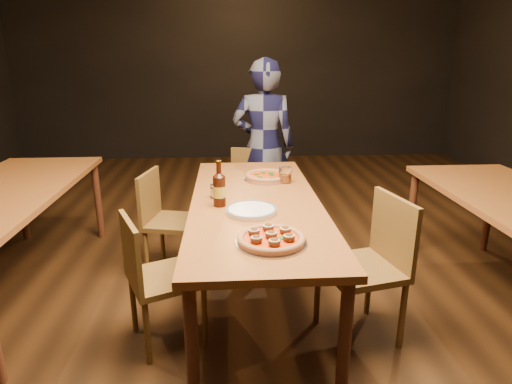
{
  "coord_description": "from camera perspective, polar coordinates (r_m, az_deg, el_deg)",
  "views": [
    {
      "loc": [
        -0.16,
        -2.53,
        1.61
      ],
      "look_at": [
        0.0,
        -0.05,
        0.82
      ],
      "focal_mm": 30.0,
      "sensor_mm": 36.0,
      "label": 1
    }
  ],
  "objects": [
    {
      "name": "pizza_meatball",
      "position": [
        2.07,
        2.03,
        -6.23
      ],
      "size": [
        0.35,
        0.35,
        0.06
      ],
      "rotation": [
        0.0,
        0.0,
        0.33
      ],
      "color": "#B7B7BF",
      "rests_on": "table_main"
    },
    {
      "name": "ground",
      "position": [
        3.0,
        -0.06,
        -14.78
      ],
      "size": [
        9.0,
        9.0,
        0.0
      ],
      "primitive_type": "plane",
      "color": "black"
    },
    {
      "name": "table_main",
      "position": [
        2.7,
        -0.07,
        -2.54
      ],
      "size": [
        0.8,
        2.0,
        0.75
      ],
      "color": "brown",
      "rests_on": "ground"
    },
    {
      "name": "room_shell",
      "position": [
        2.55,
        -0.08,
        23.17
      ],
      "size": [
        9.0,
        9.0,
        9.0
      ],
      "color": "black",
      "rests_on": "ground"
    },
    {
      "name": "chair_main_e",
      "position": [
        2.57,
        13.81,
        -9.75
      ],
      "size": [
        0.5,
        0.5,
        0.9
      ],
      "primitive_type": null,
      "rotation": [
        0.0,
        0.0,
        -1.34
      ],
      "color": "#583B17",
      "rests_on": "ground"
    },
    {
      "name": "beer_bottle",
      "position": [
        2.56,
        -4.91,
        0.24
      ],
      "size": [
        0.08,
        0.08,
        0.27
      ],
      "rotation": [
        0.0,
        0.0,
        -0.08
      ],
      "color": "black",
      "rests_on": "table_main"
    },
    {
      "name": "diner",
      "position": [
        4.03,
        1.01,
        6.06
      ],
      "size": [
        0.63,
        0.45,
        1.61
      ],
      "primitive_type": "imported",
      "rotation": [
        0.0,
        0.0,
        3.02
      ],
      "color": "black",
      "rests_on": "ground"
    },
    {
      "name": "pizza_margherita",
      "position": [
        3.14,
        1.42,
        2.13
      ],
      "size": [
        0.34,
        0.34,
        0.04
      ],
      "rotation": [
        0.0,
        0.0,
        -0.2
      ],
      "color": "#B7B7BF",
      "rests_on": "table_main"
    },
    {
      "name": "amber_glass",
      "position": [
        3.05,
        3.89,
        2.31
      ],
      "size": [
        0.09,
        0.09,
        0.11
      ],
      "primitive_type": "cylinder",
      "color": "#9A4411",
      "rests_on": "table_main"
    },
    {
      "name": "chair_main_nw",
      "position": [
        2.54,
        -11.94,
        -10.94
      ],
      "size": [
        0.51,
        0.51,
        0.83
      ],
      "primitive_type": null,
      "rotation": [
        0.0,
        0.0,
        1.99
      ],
      "color": "#583B17",
      "rests_on": "ground"
    },
    {
      "name": "chair_end",
      "position": [
        3.9,
        -1.0,
        -0.16
      ],
      "size": [
        0.47,
        0.47,
        0.84
      ],
      "primitive_type": null,
      "rotation": [
        0.0,
        0.0,
        -0.23
      ],
      "color": "#583B17",
      "rests_on": "ground"
    },
    {
      "name": "chair_main_sw",
      "position": [
        3.32,
        -10.94,
        -3.81
      ],
      "size": [
        0.46,
        0.46,
        0.83
      ],
      "primitive_type": null,
      "rotation": [
        0.0,
        0.0,
        1.36
      ],
      "color": "#583B17",
      "rests_on": "ground"
    },
    {
      "name": "plate_stack",
      "position": [
        2.46,
        -0.63,
        -2.52
      ],
      "size": [
        0.29,
        0.29,
        0.03
      ],
      "primitive_type": "cylinder",
      "color": "white",
      "rests_on": "table_main"
    },
    {
      "name": "water_glass",
      "position": [
        2.73,
        -5.41,
        0.11
      ],
      "size": [
        0.07,
        0.07,
        0.09
      ],
      "primitive_type": "cylinder",
      "color": "white",
      "rests_on": "table_main"
    },
    {
      "name": "table_left",
      "position": [
        3.35,
        -30.84,
        -1.07
      ],
      "size": [
        0.8,
        2.0,
        0.75
      ],
      "color": "brown",
      "rests_on": "ground"
    }
  ]
}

